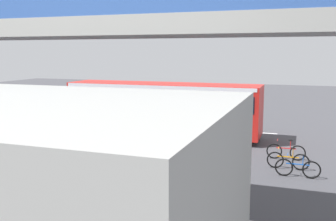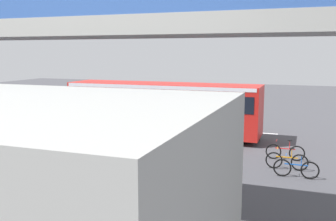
{
  "view_description": "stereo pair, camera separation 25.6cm",
  "coord_description": "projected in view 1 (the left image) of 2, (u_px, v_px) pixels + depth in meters",
  "views": [
    {
      "loc": [
        -8.32,
        21.62,
        4.97
      ],
      "look_at": [
        -0.97,
        0.67,
        1.6
      ],
      "focal_mm": 41.18,
      "sensor_mm": 36.0,
      "label": 1
    },
    {
      "loc": [
        -8.57,
        21.54,
        4.97
      ],
      "look_at": [
        -0.97,
        0.67,
        1.6
      ],
      "focal_mm": 41.18,
      "sensor_mm": 36.0,
      "label": 2
    }
  ],
  "objects": [
    {
      "name": "pedestrian_overpass",
      "position": [
        25.0,
        45.0,
        12.12
      ],
      "size": [
        26.78,
        2.6,
        6.99
      ],
      "color": "#9E9E99",
      "rests_on": "ground"
    },
    {
      "name": "lane_dash_right",
      "position": [
        92.0,
        121.0,
        27.89
      ],
      "size": [
        2.0,
        0.2,
        0.01
      ],
      "primitive_type": "cube",
      "color": "silver",
      "rests_on": "ground"
    },
    {
      "name": "traffic_sign",
      "position": [
        142.0,
        94.0,
        28.94
      ],
      "size": [
        0.08,
        0.6,
        2.8
      ],
      "color": "slate",
      "rests_on": "ground"
    },
    {
      "name": "bicycle_blue",
      "position": [
        298.0,
        168.0,
        15.39
      ],
      "size": [
        1.77,
        0.44,
        0.96
      ],
      "color": "black",
      "rests_on": "ground"
    },
    {
      "name": "lane_dash_leftmost",
      "position": [
        261.0,
        133.0,
        23.96
      ],
      "size": [
        2.0,
        0.2,
        0.01
      ],
      "primitive_type": "cube",
      "color": "silver",
      "rests_on": "ground"
    },
    {
      "name": "lane_dash_centre",
      "position": [
        142.0,
        125.0,
        26.58
      ],
      "size": [
        2.0,
        0.2,
        0.01
      ],
      "primitive_type": "cube",
      "color": "silver",
      "rests_on": "ground"
    },
    {
      "name": "ground",
      "position": [
        157.0,
        134.0,
        23.64
      ],
      "size": [
        80.0,
        80.0,
        0.0
      ],
      "primitive_type": "plane",
      "color": "#424247"
    },
    {
      "name": "city_bus",
      "position": [
        162.0,
        105.0,
        22.89
      ],
      "size": [
        11.54,
        2.85,
        3.15
      ],
      "color": "red",
      "rests_on": "ground"
    },
    {
      "name": "lane_dash_left",
      "position": [
        198.0,
        129.0,
        25.27
      ],
      "size": [
        2.0,
        0.2,
        0.01
      ],
      "primitive_type": "cube",
      "color": "silver",
      "rests_on": "ground"
    },
    {
      "name": "bicycle_orange",
      "position": [
        288.0,
        161.0,
        16.47
      ],
      "size": [
        1.77,
        0.44,
        0.96
      ],
      "color": "black",
      "rests_on": "ground"
    },
    {
      "name": "bicycle_red",
      "position": [
        286.0,
        152.0,
        17.95
      ],
      "size": [
        1.77,
        0.44,
        0.96
      ],
      "color": "black",
      "rests_on": "ground"
    }
  ]
}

